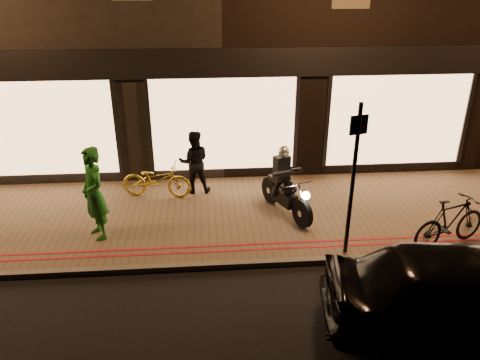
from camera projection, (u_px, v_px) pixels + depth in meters
name	position (u px, v px, depth m)	size (l,w,h in m)	color
ground	(235.00, 269.00, 8.88)	(90.00, 90.00, 0.00)	black
sidewalk	(229.00, 216.00, 10.67)	(50.00, 4.00, 0.12)	brown
kerb_stone	(235.00, 265.00, 8.90)	(50.00, 0.14, 0.12)	#59544C
red_kerb_lines	(233.00, 248.00, 9.32)	(50.00, 0.26, 0.01)	maroon
building_row	(215.00, 1.00, 15.29)	(48.00, 10.11, 8.50)	black
motorcycle	(285.00, 189.00, 10.41)	(0.91, 1.83, 1.59)	black
sign_post	(354.00, 173.00, 8.52)	(0.35, 0.12, 3.00)	black
bicycle_gold	(156.00, 180.00, 11.27)	(0.58, 1.67, 0.88)	gold
bicycle_dark	(450.00, 222.00, 9.21)	(0.50, 1.76, 1.06)	black
person_green	(94.00, 194.00, 9.35)	(0.71, 0.47, 1.95)	#1C691E
person_dark	(194.00, 162.00, 11.39)	(0.76, 0.60, 1.57)	black
parked_car	(469.00, 294.00, 7.03)	(1.74, 4.32, 1.47)	black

